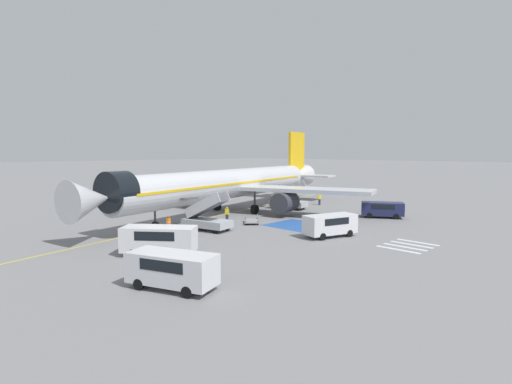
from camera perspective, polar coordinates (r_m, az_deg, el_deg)
ground_plane at (r=51.09m, az=-3.36°, el=-2.78°), size 600.00×600.00×0.00m
apron_leadline_yellow at (r=49.26m, az=-4.07°, el=-3.10°), size 76.22×18.23×0.01m
apron_stand_patch_blue at (r=40.74m, az=7.50°, el=-5.01°), size 5.23×8.63×0.01m
apron_walkway_bar_0 at (r=33.27m, az=19.61°, el=-7.75°), size 0.44×3.60×0.01m
apron_walkway_bar_1 at (r=34.34m, az=20.49°, el=-7.37°), size 0.44×3.60×0.01m
apron_walkway_bar_2 at (r=35.41m, az=21.31°, el=-7.00°), size 0.44×3.60×0.01m
apron_walkway_bar_3 at (r=36.48m, az=22.08°, el=-6.66°), size 0.44×3.60×0.01m
airliner at (r=49.40m, az=-3.62°, el=1.13°), size 43.23×33.39×10.71m
boarding_stairs_forward at (r=39.11m, az=-7.06°, el=-4.01°), size 3.25×5.53×3.89m
boarding_stairs_aft at (r=53.38m, az=4.59°, el=-1.37°), size 3.25×5.53×3.90m
fuel_tanker at (r=69.47m, az=-10.04°, el=0.96°), size 2.68×9.82×3.67m
service_van_0 at (r=36.37m, az=10.53°, el=-4.44°), size 5.17×3.25×1.99m
service_van_1 at (r=30.27m, az=-13.69°, el=-6.42°), size 4.94×5.39×2.14m
service_van_2 at (r=48.36m, az=17.61°, el=-2.23°), size 4.13×5.03×1.78m
service_van_3 at (r=22.97m, az=-11.91°, el=-10.47°), size 3.75×5.42×2.02m
baggage_cart at (r=42.56m, az=-0.64°, el=-4.15°), size 2.86×2.93×0.87m
ground_crew_0 at (r=58.24m, az=5.76°, el=-0.70°), size 0.48×0.37×1.83m
ground_crew_1 at (r=57.75m, az=9.06°, el=-0.85°), size 0.49×0.42×1.74m
ground_crew_2 at (r=43.63m, az=-4.17°, el=-3.02°), size 0.45×0.48×1.64m
ground_crew_3 at (r=37.51m, az=-12.39°, el=-4.45°), size 0.49×0.40×1.77m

